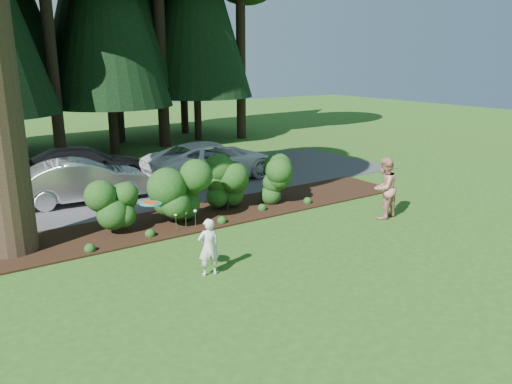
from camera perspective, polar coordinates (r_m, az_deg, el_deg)
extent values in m
plane|color=#245317|center=(12.34, -1.70, -7.23)|extent=(80.00, 80.00, 0.00)
cube|color=black|center=(15.01, -8.41, -3.17)|extent=(16.00, 2.50, 0.05)
cube|color=#38383A|center=(18.79, -14.11, 0.23)|extent=(22.00, 6.00, 0.03)
sphere|color=#183F13|center=(14.07, -15.75, -2.12)|extent=(1.08, 1.08, 1.08)
cylinder|color=black|center=(14.23, -15.60, -4.08)|extent=(0.08, 0.08, 0.30)
sphere|color=#183F13|center=(14.45, -8.82, -0.13)|extent=(1.35, 1.35, 1.35)
cylinder|color=black|center=(14.67, -8.70, -3.09)|extent=(0.08, 0.08, 0.30)
sphere|color=#183F13|center=(15.55, -3.30, 0.69)|extent=(1.26, 1.26, 1.26)
cylinder|color=black|center=(15.73, -3.27, -1.69)|extent=(0.08, 0.08, 0.30)
sphere|color=#183F13|center=(16.39, 2.46, 1.06)|extent=(1.17, 1.17, 1.17)
cylinder|color=black|center=(16.54, 2.44, -0.84)|extent=(0.08, 0.08, 0.30)
cylinder|color=#183F13|center=(13.97, -9.12, -3.62)|extent=(0.01, 0.01, 0.50)
sphere|color=white|center=(13.88, -9.16, -2.57)|extent=(0.09, 0.09, 0.09)
cylinder|color=#183F13|center=(14.09, -8.02, -3.41)|extent=(0.01, 0.01, 0.50)
sphere|color=white|center=(14.01, -8.06, -2.37)|extent=(0.09, 0.09, 0.09)
cylinder|color=#183F13|center=(14.21, -6.93, -3.21)|extent=(0.01, 0.01, 0.50)
sphere|color=white|center=(14.13, -6.97, -2.17)|extent=(0.09, 0.09, 0.09)
cylinder|color=black|center=(23.70, -22.38, 13.25)|extent=(0.50, 0.50, 8.75)
cylinder|color=black|center=(25.48, -16.32, 16.57)|extent=(0.50, 0.50, 11.20)
cylinder|color=black|center=(27.49, -10.73, 14.92)|extent=(0.50, 0.50, 9.45)
cylinder|color=black|center=(27.29, -4.46, 16.60)|extent=(0.50, 0.50, 10.85)
cylinder|color=black|center=(30.29, -2.15, 15.49)|extent=(0.50, 0.50, 9.80)
cylinder|color=black|center=(30.24, -16.37, 16.91)|extent=(0.50, 0.50, 11.90)
cylinder|color=black|center=(31.71, -7.03, 15.69)|extent=(0.50, 0.50, 10.15)
cone|color=black|center=(31.88, -7.21, 20.90)|extent=(6.38, 6.38, 10.88)
imported|color=silver|center=(17.55, -19.17, 1.24)|extent=(4.40, 1.84, 1.41)
imported|color=silver|center=(19.71, -5.06, 3.59)|extent=(5.47, 2.71, 1.49)
imported|color=black|center=(20.21, -18.98, 2.94)|extent=(4.92, 2.40, 1.38)
imported|color=white|center=(11.09, -5.43, -6.28)|extent=(0.53, 0.40, 1.31)
imported|color=red|center=(15.35, 14.44, 0.43)|extent=(1.00, 0.84, 1.85)
cylinder|color=teal|center=(10.07, -11.98, -1.29)|extent=(0.44, 0.44, 0.06)
cylinder|color=#E95613|center=(10.07, -11.98, -1.21)|extent=(0.31, 0.31, 0.05)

